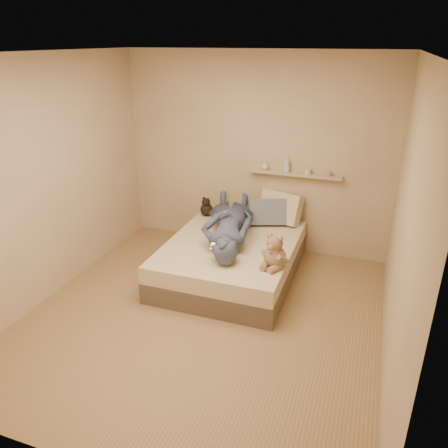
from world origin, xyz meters
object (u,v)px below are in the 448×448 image
at_px(game_console, 219,247).
at_px(pillow_grey, 268,212).
at_px(person, 229,222).
at_px(wall_shelf, 295,174).
at_px(pillow_cream, 281,207).
at_px(bed, 232,259).
at_px(dark_plush, 206,208).
at_px(teddy_bear, 274,253).

xyz_separation_m(game_console, pillow_grey, (0.25, 1.18, 0.00)).
height_order(person, wall_shelf, wall_shelf).
bearing_deg(pillow_cream, pillow_grey, -132.71).
distance_m(bed, person, 0.45).
height_order(dark_plush, wall_shelf, wall_shelf).
relative_size(bed, pillow_cream, 3.45).
distance_m(game_console, wall_shelf, 1.58).
bearing_deg(person, bed, 108.86).
bearing_deg(teddy_bear, pillow_cream, 99.80).
relative_size(pillow_grey, person, 0.30).
bearing_deg(game_console, dark_plush, 117.56).
distance_m(pillow_cream, person, 0.85).
bearing_deg(wall_shelf, pillow_grey, -141.66).
distance_m(bed, pillow_grey, 0.84).
height_order(game_console, dark_plush, dark_plush).
relative_size(dark_plush, pillow_grey, 0.54).
xyz_separation_m(bed, teddy_bear, (0.62, -0.44, 0.39)).
height_order(game_console, pillow_cream, pillow_cream).
xyz_separation_m(pillow_grey, person, (-0.36, -0.56, 0.03)).
relative_size(game_console, wall_shelf, 0.16).
xyz_separation_m(game_console, wall_shelf, (0.53, 1.40, 0.48)).
distance_m(game_console, pillow_grey, 1.21).
relative_size(bed, dark_plush, 7.07).
distance_m(teddy_bear, person, 0.90).
bearing_deg(pillow_grey, game_console, -102.07).
bearing_deg(game_console, teddy_bear, 5.64).
xyz_separation_m(dark_plush, wall_shelf, (1.15, 0.21, 0.53)).
height_order(bed, wall_shelf, wall_shelf).
distance_m(game_console, teddy_bear, 0.60).
xyz_separation_m(teddy_bear, pillow_grey, (-0.35, 1.13, 0.01)).
relative_size(pillow_grey, wall_shelf, 0.42).
bearing_deg(pillow_grey, bed, -111.60).
xyz_separation_m(game_console, person, (-0.10, 0.62, 0.03)).
relative_size(bed, wall_shelf, 1.58).
bearing_deg(pillow_grey, person, -122.47).
bearing_deg(game_console, person, 99.50).
xyz_separation_m(bed, pillow_cream, (0.40, 0.83, 0.43)).
bearing_deg(pillow_cream, game_console, -106.11).
bearing_deg(dark_plush, pillow_cream, 7.69).
height_order(pillow_grey, wall_shelf, wall_shelf).
height_order(teddy_bear, wall_shelf, wall_shelf).
bearing_deg(teddy_bear, person, 141.38).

